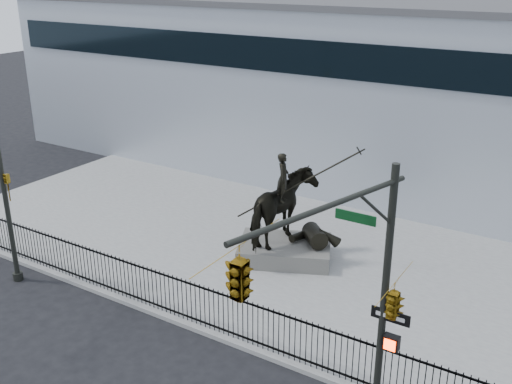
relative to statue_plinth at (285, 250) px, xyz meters
The scene contains 7 objects.
ground 6.83m from the statue_plinth, 95.33° to the right, with size 120.00×120.00×0.00m, color black.
plaza 0.78m from the statue_plinth, 161.08° to the left, with size 30.00×12.00×0.15m, color gray.
building 13.83m from the statue_plinth, 92.74° to the left, with size 44.00×14.00×9.00m, color #B4BBC4.
picket_fence 5.59m from the statue_plinth, 96.52° to the right, with size 22.10×0.10×1.50m.
statue_plinth is the anchor object (origin of this frame).
equestrian_statue 1.72m from the statue_plinth, 24.09° to the left, with size 4.15×3.52×3.83m.
traffic_signal_right 11.42m from the statue_plinth, 56.42° to the right, with size 2.17×6.86×7.00m.
Camera 1 is at (10.95, -11.67, 10.98)m, focal length 42.00 mm.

